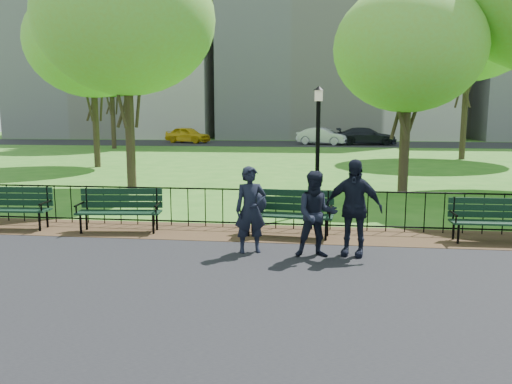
# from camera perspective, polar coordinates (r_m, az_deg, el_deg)

# --- Properties ---
(ground) EXTENTS (120.00, 120.00, 0.00)m
(ground) POSITION_cam_1_polar(r_m,az_deg,el_deg) (9.20, 4.96, -7.13)
(ground) COLOR #2D6A1C
(asphalt_path) EXTENTS (60.00, 9.20, 0.01)m
(asphalt_path) POSITION_cam_1_polar(r_m,az_deg,el_deg) (6.01, 3.68, -15.99)
(asphalt_path) COLOR black
(asphalt_path) RESTS_ON ground
(dirt_strip) EXTENTS (60.00, 1.60, 0.01)m
(dirt_strip) POSITION_cam_1_polar(r_m,az_deg,el_deg) (10.65, 5.27, -4.85)
(dirt_strip) COLOR #352916
(dirt_strip) RESTS_ON ground
(far_street) EXTENTS (70.00, 9.00, 0.01)m
(far_street) POSITION_cam_1_polar(r_m,az_deg,el_deg) (43.92, 6.71, 5.49)
(far_street) COLOR black
(far_street) RESTS_ON ground
(iron_fence) EXTENTS (24.06, 0.06, 1.00)m
(iron_fence) POSITION_cam_1_polar(r_m,az_deg,el_deg) (11.04, 5.39, -1.78)
(iron_fence) COLOR black
(iron_fence) RESTS_ON ground
(apartment_west) EXTENTS (22.00, 15.00, 26.00)m
(apartment_west) POSITION_cam_1_polar(r_m,az_deg,el_deg) (61.96, -14.90, 18.29)
(apartment_west) COLOR beige
(apartment_west) RESTS_ON ground
(park_bench_main) EXTENTS (1.89, 0.75, 1.05)m
(park_bench_main) POSITION_cam_1_polar(r_m,az_deg,el_deg) (10.39, 2.28, -1.62)
(park_bench_main) COLOR black
(park_bench_main) RESTS_ON ground
(park_bench_left_a) EXTENTS (1.83, 0.74, 1.01)m
(park_bench_left_a) POSITION_cam_1_polar(r_m,az_deg,el_deg) (11.20, -15.28, -1.48)
(park_bench_left_a) COLOR black
(park_bench_left_a) RESTS_ON ground
(park_bench_left_b) EXTENTS (1.80, 0.66, 1.01)m
(park_bench_left_b) POSITION_cam_1_polar(r_m,az_deg,el_deg) (12.37, -26.19, -1.16)
(park_bench_left_b) COLOR black
(park_bench_left_b) RESTS_ON ground
(park_bench_right_a) EXTENTS (1.69, 0.55, 0.95)m
(park_bench_right_a) POSITION_cam_1_polar(r_m,az_deg,el_deg) (10.98, 25.49, -2.43)
(park_bench_right_a) COLOR black
(park_bench_right_a) RESTS_ON ground
(lamppost) EXTENTS (0.29, 0.29, 3.23)m
(lamppost) POSITION_cam_1_polar(r_m,az_deg,el_deg) (12.85, 7.07, 5.36)
(lamppost) COLOR black
(lamppost) RESTS_ON ground
(tree_near_w) EXTENTS (5.76, 5.76, 8.03)m
(tree_near_w) POSITION_cam_1_polar(r_m,az_deg,el_deg) (17.42, -14.68, 18.63)
(tree_near_w) COLOR #2D2116
(tree_near_w) RESTS_ON ground
(tree_near_e) EXTENTS (4.76, 4.76, 6.63)m
(tree_near_e) POSITION_cam_1_polar(r_m,az_deg,el_deg) (17.14, 17.06, 15.40)
(tree_near_e) COLOR #2D2116
(tree_near_e) RESTS_ON ground
(tree_mid_w) EXTENTS (6.10, 6.10, 8.50)m
(tree_mid_w) POSITION_cam_1_polar(r_m,az_deg,el_deg) (25.63, -18.26, 15.98)
(tree_mid_w) COLOR #2D2116
(tree_mid_w) RESTS_ON ground
(tree_far_e) EXTENTS (7.99, 7.99, 11.13)m
(tree_far_e) POSITION_cam_1_polar(r_m,az_deg,el_deg) (31.25, 23.30, 17.73)
(tree_far_e) COLOR #2D2116
(tree_far_e) RESTS_ON ground
(tree_far_w) EXTENTS (6.99, 6.99, 9.74)m
(tree_far_w) POSITION_cam_1_polar(r_m,az_deg,el_deg) (39.28, -16.32, 14.68)
(tree_far_w) COLOR #2D2116
(tree_far_w) RESTS_ON ground
(person_left) EXTENTS (0.67, 0.54, 1.59)m
(person_left) POSITION_cam_1_polar(r_m,az_deg,el_deg) (9.11, -0.62, -2.04)
(person_left) COLOR black
(person_left) RESTS_ON asphalt_path
(person_mid) EXTENTS (0.79, 0.48, 1.54)m
(person_mid) POSITION_cam_1_polar(r_m,az_deg,el_deg) (8.89, 6.93, -2.55)
(person_mid) COLOR black
(person_mid) RESTS_ON asphalt_path
(person_right) EXTENTS (1.09, 0.66, 1.74)m
(person_right) POSITION_cam_1_polar(r_m,az_deg,el_deg) (9.07, 11.06, -1.77)
(person_right) COLOR black
(person_right) RESTS_ON asphalt_path
(taxi) EXTENTS (4.52, 3.04, 1.43)m
(taxi) POSITION_cam_1_polar(r_m,az_deg,el_deg) (45.49, -7.81, 6.49)
(taxi) COLOR gold
(taxi) RESTS_ON far_street
(sedan_silver) EXTENTS (4.58, 2.86, 1.43)m
(sedan_silver) POSITION_cam_1_polar(r_m,az_deg,el_deg) (42.66, 7.63, 6.34)
(sedan_silver) COLOR #AEB1B6
(sedan_silver) RESTS_ON far_street
(sedan_dark) EXTENTS (5.00, 2.09, 1.44)m
(sedan_dark) POSITION_cam_1_polar(r_m,az_deg,el_deg) (42.98, 12.50, 6.24)
(sedan_dark) COLOR black
(sedan_dark) RESTS_ON far_street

